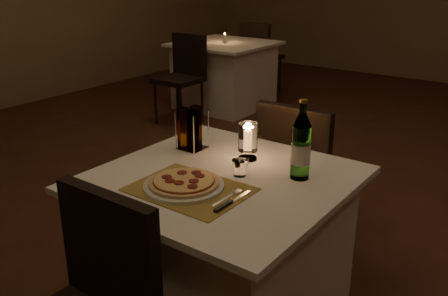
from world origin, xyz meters
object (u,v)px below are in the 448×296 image
Objects in this scene: main_table at (221,252)px; hurricane_candle at (248,138)px; chair_far at (300,166)px; plate at (184,185)px; tumbler at (240,168)px; neighbor_table_left at (225,75)px; pizza at (184,182)px; water_bottle at (301,147)px.

hurricane_candle reaches higher than main_table.
hurricane_candle is at bearing -92.25° from chair_far.
main_table is 0.42m from plate.
chair_far is 0.70m from tumbler.
neighbor_table_left is at bearing 133.47° from chair_far.
chair_far is 3.21× the size of pizza.
chair_far is 3.18m from neighbor_table_left.
plate is 0.50m from water_bottle.
hurricane_candle reaches higher than tumbler.
main_table is 0.52m from hurricane_candle.
hurricane_candle reaches higher than plate.
plate is 3.87m from neighbor_table_left.
neighbor_table_left is (-2.19, 2.31, -0.18)m from chair_far.
plate is (-0.05, -0.18, 0.38)m from main_table.
plate is 0.02m from pizza.
hurricane_candle reaches higher than chair_far.
plate is 4.60× the size of tumbler.
chair_far is 0.92m from plate.
hurricane_candle is (-0.08, 0.18, 0.06)m from tumbler.
water_bottle is 3.79m from neighbor_table_left.
hurricane_candle is at bearing 113.88° from tumbler.
plate is at bearing -105.52° from main_table.
tumbler is 0.07× the size of neighbor_table_left.
water_bottle is (0.32, 0.36, 0.12)m from plate.
tumbler is (0.06, 0.05, 0.40)m from main_table.
chair_far is at bearing 86.80° from plate.
main_table is 0.41m from tumbler.
water_bottle reaches higher than pizza.
plate reaches higher than main_table.
tumbler is 0.21× the size of water_bottle.
neighbor_table_left is (-2.19, 3.02, 0.00)m from main_table.
water_bottle is (0.32, 0.36, 0.11)m from pizza.
water_bottle is (0.21, 0.13, 0.10)m from tumbler.
pizza reaches higher than plate.
pizza is 0.49m from water_bottle.
hurricane_candle is 3.57m from neighbor_table_left.
main_table is 3.12× the size of plate.
main_table is at bearing -146.51° from water_bottle.
pizza is 1.65× the size of hurricane_candle.
main_table is 0.44m from pizza.
main_table is at bearing 74.46° from pizza.
water_bottle is at bearing 48.22° from pizza.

